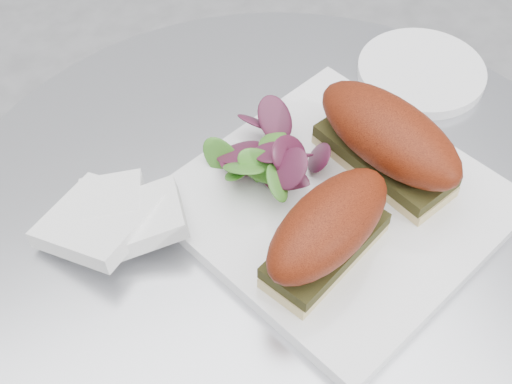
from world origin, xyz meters
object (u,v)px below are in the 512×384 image
(sandwich_right, at_px, (388,140))
(saucer, at_px, (421,72))
(plate, at_px, (338,204))
(sandwich_left, at_px, (328,231))

(sandwich_right, bearing_deg, saucer, 117.05)
(plate, relative_size, sandwich_right, 1.55)
(sandwich_left, height_order, sandwich_right, same)
(plate, relative_size, saucer, 1.88)
(plate, bearing_deg, sandwich_left, -134.90)
(plate, bearing_deg, sandwich_right, 10.91)
(sandwich_left, xyz_separation_m, saucer, (0.25, 0.17, -0.05))
(plate, xyz_separation_m, saucer, (0.20, 0.12, -0.00))
(plate, xyz_separation_m, sandwich_right, (0.06, 0.01, 0.05))
(sandwich_left, xyz_separation_m, sandwich_right, (0.11, 0.06, 0.00))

